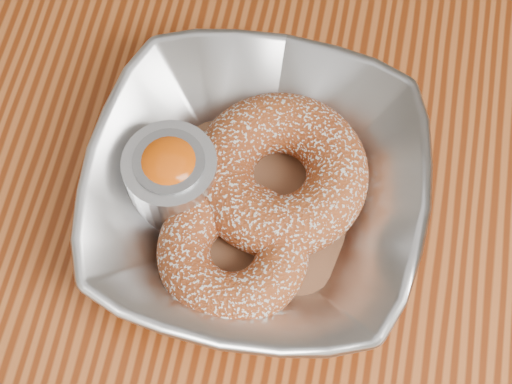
% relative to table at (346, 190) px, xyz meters
% --- Properties ---
extents(ground_plane, '(4.00, 4.00, 0.00)m').
position_rel_table_xyz_m(ground_plane, '(0.00, 0.00, -0.65)').
color(ground_plane, '#565659').
rests_on(ground_plane, ground).
extents(table, '(1.20, 0.80, 0.75)m').
position_rel_table_xyz_m(table, '(0.00, 0.00, 0.00)').
color(table, '#8F4018').
rests_on(table, ground_plane).
extents(serving_bowl, '(0.22, 0.22, 0.05)m').
position_rel_table_xyz_m(serving_bowl, '(-0.06, -0.07, 0.13)').
color(serving_bowl, '#B5B7BC').
rests_on(serving_bowl, table).
extents(parchment, '(0.20, 0.20, 0.00)m').
position_rel_table_xyz_m(parchment, '(-0.06, -0.07, 0.11)').
color(parchment, brown).
rests_on(parchment, table).
extents(donut_back, '(0.16, 0.16, 0.04)m').
position_rel_table_xyz_m(donut_back, '(-0.05, -0.06, 0.13)').
color(donut_back, '#933E19').
rests_on(donut_back, parchment).
extents(donut_front, '(0.13, 0.13, 0.03)m').
position_rel_table_xyz_m(donut_front, '(-0.07, -0.11, 0.13)').
color(donut_front, '#933E19').
rests_on(donut_front, parchment).
extents(ramekin, '(0.06, 0.06, 0.06)m').
position_rel_table_xyz_m(ramekin, '(-0.12, -0.07, 0.13)').
color(ramekin, '#B5B7BC').
rests_on(ramekin, table).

